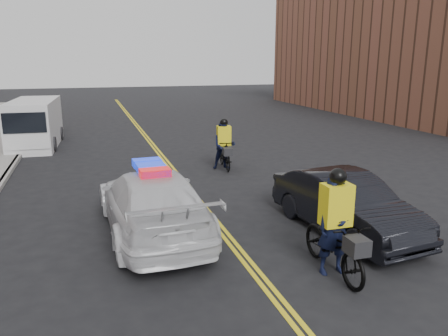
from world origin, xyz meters
TOP-DOWN VIEW (x-y plane):
  - ground at (0.00, 0.00)m, footprint 120.00×120.00m
  - center_line_left at (-0.08, 8.00)m, footprint 0.10×60.00m
  - center_line_right at (0.08, 8.00)m, footprint 0.10×60.00m
  - curb at (-6.00, 8.00)m, footprint 0.20×60.00m
  - building_across at (22.00, 18.00)m, footprint 12.00×30.00m
  - police_cruiser at (-1.66, 0.18)m, footprint 2.45×5.58m
  - dark_sedan at (2.89, -1.19)m, footprint 2.04×4.63m
  - cargo_van at (-5.51, 12.93)m, footprint 2.32×5.51m
  - cyclist_near at (1.49, -3.00)m, footprint 0.80×2.23m
  - cyclist_far at (1.97, 5.89)m, footprint 0.95×2.01m

SIDE VIEW (x-z plane):
  - ground at x=0.00m, z-range 0.00..0.00m
  - center_line_left at x=-0.08m, z-range 0.00..0.01m
  - center_line_right at x=0.08m, z-range 0.00..0.01m
  - curb at x=-6.00m, z-range 0.00..0.15m
  - dark_sedan at x=2.89m, z-range 0.00..1.48m
  - cyclist_near at x=1.49m, z-range -0.33..1.85m
  - cyclist_far at x=1.97m, z-range -0.21..1.78m
  - police_cruiser at x=-1.66m, z-range -0.07..1.68m
  - cargo_van at x=-5.51m, z-range -0.03..2.24m
  - building_across at x=22.00m, z-range 0.00..11.00m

